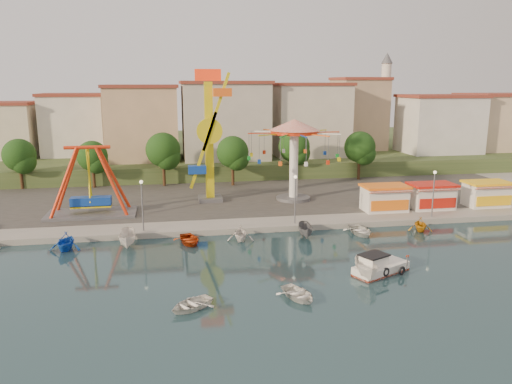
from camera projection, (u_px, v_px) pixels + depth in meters
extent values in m
plane|color=#132C36|center=(238.00, 279.00, 40.20)|extent=(200.00, 200.00, 0.00)
cube|color=#9E998E|center=(196.00, 160.00, 99.79)|extent=(200.00, 100.00, 0.60)
cube|color=#4C4944|center=(208.00, 193.00, 68.93)|extent=(90.00, 28.00, 0.01)
cube|color=#384C26|center=(194.00, 151.00, 104.34)|extent=(200.00, 60.00, 3.00)
cube|color=#59595E|center=(92.00, 213.00, 57.35)|extent=(10.00, 5.00, 0.30)
cube|color=#123A9F|center=(91.00, 201.00, 57.04)|extent=(4.50, 1.40, 1.00)
cylinder|color=red|center=(87.00, 147.00, 55.71)|extent=(5.00, 0.40, 0.40)
cube|color=#59595E|center=(210.00, 199.00, 64.25)|extent=(3.00, 3.00, 0.50)
cube|color=yellow|center=(209.00, 143.00, 62.69)|extent=(1.00, 1.00, 15.00)
cube|color=red|center=(208.00, 75.00, 60.91)|extent=(3.20, 0.50, 1.40)
cylinder|color=yellow|center=(209.00, 131.00, 61.60)|extent=(3.20, 0.50, 3.20)
cube|color=yellow|center=(216.00, 112.00, 61.04)|extent=(3.64, 0.35, 9.55)
cube|color=#EE5715|center=(222.00, 92.00, 60.67)|extent=(2.20, 1.20, 1.00)
cylinder|color=#59595E|center=(293.00, 198.00, 64.73)|extent=(4.40, 4.40, 0.40)
cylinder|color=white|center=(294.00, 165.00, 63.81)|extent=(1.10, 1.10, 9.00)
cylinder|color=red|center=(294.00, 132.00, 62.88)|extent=(6.00, 6.00, 0.50)
cone|color=red|center=(294.00, 125.00, 62.69)|extent=(6.40, 6.40, 1.40)
cube|color=white|center=(384.00, 199.00, 58.96)|extent=(5.00, 3.00, 2.80)
cube|color=orange|center=(385.00, 186.00, 58.63)|extent=(5.40, 3.40, 0.25)
cube|color=red|center=(391.00, 192.00, 57.07)|extent=(5.00, 0.77, 0.43)
cube|color=white|center=(431.00, 197.00, 59.97)|extent=(5.00, 3.00, 2.80)
cube|color=red|center=(432.00, 185.00, 59.63)|extent=(5.40, 3.40, 0.25)
cube|color=red|center=(440.00, 190.00, 58.07)|extent=(5.00, 0.77, 0.43)
cube|color=white|center=(486.00, 195.00, 61.19)|extent=(5.00, 3.00, 2.80)
cube|color=yellow|center=(488.00, 182.00, 60.86)|extent=(5.40, 3.40, 0.25)
cube|color=red|center=(496.00, 188.00, 59.30)|extent=(5.00, 0.77, 0.43)
cylinder|color=#59595E|center=(142.00, 207.00, 50.70)|extent=(0.14, 0.14, 5.00)
cylinder|color=#59595E|center=(295.00, 201.00, 53.38)|extent=(0.14, 0.14, 5.00)
cylinder|color=#59595E|center=(433.00, 195.00, 56.06)|extent=(0.14, 0.14, 5.00)
cylinder|color=#382314|center=(21.00, 177.00, 70.90)|extent=(0.44, 0.44, 3.60)
sphere|color=black|center=(19.00, 155.00, 70.23)|extent=(4.60, 4.60, 4.60)
cylinder|color=#382314|center=(94.00, 176.00, 71.89)|extent=(0.44, 0.44, 3.40)
sphere|color=black|center=(92.00, 156.00, 71.26)|extent=(4.35, 4.35, 4.35)
cylinder|color=#382314|center=(164.00, 173.00, 73.09)|extent=(0.44, 0.44, 3.92)
sphere|color=black|center=(163.00, 150.00, 72.37)|extent=(5.02, 5.02, 5.02)
cylinder|color=#382314|center=(233.00, 173.00, 73.41)|extent=(0.44, 0.44, 3.66)
sphere|color=black|center=(233.00, 152.00, 72.73)|extent=(4.68, 4.68, 4.68)
cylinder|color=#382314|center=(294.00, 167.00, 77.95)|extent=(0.44, 0.44, 3.80)
sphere|color=black|center=(294.00, 147.00, 77.24)|extent=(4.86, 4.86, 4.86)
cylinder|color=#382314|center=(359.00, 168.00, 77.88)|extent=(0.44, 0.44, 3.77)
sphere|color=black|center=(360.00, 147.00, 77.18)|extent=(4.83, 4.83, 4.83)
cube|color=silver|center=(72.00, 132.00, 84.49)|extent=(12.33, 9.01, 8.63)
cube|color=tan|center=(150.00, 123.00, 86.97)|extent=(11.95, 9.28, 11.23)
cube|color=beige|center=(231.00, 129.00, 86.46)|extent=(12.59, 10.50, 9.20)
cube|color=beige|center=(301.00, 126.00, 91.98)|extent=(10.75, 9.23, 9.24)
cube|color=tan|center=(374.00, 121.00, 92.20)|extent=(12.77, 10.96, 11.21)
cube|color=silver|center=(437.00, 117.00, 92.55)|extent=(8.23, 8.98, 12.36)
cube|color=beige|center=(478.00, 124.00, 99.68)|extent=(11.59, 10.93, 8.76)
cylinder|color=silver|center=(385.00, 106.00, 95.82)|extent=(1.80, 1.80, 16.00)
cylinder|color=#59595E|center=(386.00, 80.00, 94.75)|extent=(2.80, 2.80, 0.30)
cone|color=#59595E|center=(387.00, 58.00, 93.89)|extent=(2.20, 2.20, 2.00)
cube|color=white|center=(381.00, 269.00, 41.41)|extent=(5.38, 3.91, 0.91)
cube|color=red|center=(381.00, 272.00, 41.46)|extent=(5.38, 3.91, 0.16)
cube|color=white|center=(374.00, 261.00, 41.25)|extent=(2.47, 2.24, 0.91)
cube|color=black|center=(374.00, 255.00, 41.14)|extent=(2.74, 2.51, 0.12)
torus|color=black|center=(386.00, 272.00, 40.41)|extent=(0.78, 0.51, 0.77)
torus|color=black|center=(402.00, 271.00, 40.70)|extent=(0.78, 0.51, 0.77)
imported|color=white|center=(298.00, 294.00, 36.48)|extent=(3.47, 4.07, 0.71)
imported|color=white|center=(191.00, 304.00, 34.80)|extent=(4.14, 3.92, 0.70)
imported|color=silver|center=(366.00, 269.00, 40.27)|extent=(2.11, 4.18, 1.54)
imported|color=blue|center=(65.00, 241.00, 46.91)|extent=(3.37, 3.75, 1.76)
imported|color=silver|center=(128.00, 239.00, 47.88)|extent=(1.70, 4.23, 1.62)
imported|color=#B0350E|center=(189.00, 240.00, 48.96)|extent=(3.35, 4.20, 0.78)
imported|color=silver|center=(241.00, 233.00, 49.72)|extent=(3.04, 3.40, 1.62)
imported|color=#5E5E63|center=(306.00, 231.00, 50.87)|extent=(1.91, 3.85, 1.42)
imported|color=white|center=(360.00, 230.00, 51.93)|extent=(3.05, 4.11, 0.82)
imported|color=orange|center=(420.00, 224.00, 52.97)|extent=(3.23, 3.49, 1.52)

